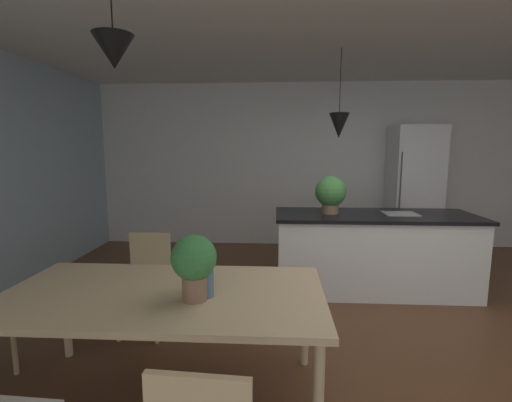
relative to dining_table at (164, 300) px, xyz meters
The scene contains 11 objects.
ground_plane 2.04m from the dining_table, 22.55° to the left, with size 10.00×8.40×0.04m, color brown.
wall_back_kitchen 4.42m from the dining_table, 66.09° to the left, with size 10.00×0.12×2.70m, color silver.
dining_table is the anchor object (origin of this frame).
chair_far_left 1.02m from the dining_table, 117.05° to the left, with size 0.41×0.41×0.87m.
kitchen_island 2.68m from the dining_table, 46.84° to the left, with size 2.24×0.84×0.91m.
refrigerator 4.60m from the dining_table, 51.58° to the left, with size 0.72×0.67×1.98m.
pendant_over_table 1.49m from the dining_table, 147.75° to the right, with size 0.23×0.23×0.63m.
pendant_over_island_main 2.68m from the dining_table, 54.48° to the left, with size 0.22×0.22×0.95m.
potted_plant_on_island 2.40m from the dining_table, 55.85° to the left, with size 0.35×0.35×0.43m.
potted_plant_on_table 0.39m from the dining_table, 26.36° to the right, with size 0.27×0.27×0.40m.
vase_on_dining_table 0.35m from the dining_table, 12.22° to the right, with size 0.09×0.09×0.23m.
Camera 1 is at (-1.06, -2.86, 1.63)m, focal length 25.21 mm.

